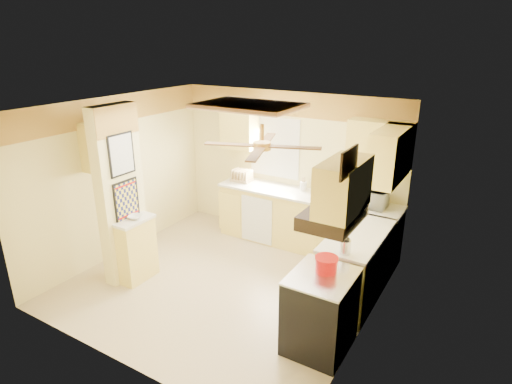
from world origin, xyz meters
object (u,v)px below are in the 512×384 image
Objects in this scene: dutch_oven at (326,264)px; stove at (320,311)px; kettle at (345,246)px; bowl at (135,217)px; microwave at (370,198)px.

stove is at bearing -89.48° from dutch_oven.
kettle reaches higher than stove.
kettle is at bearing 83.51° from dutch_oven.
kettle is at bearing 84.73° from stove.
bowl is (-2.80, 0.03, 0.50)m from stove.
kettle is at bearing 99.58° from microwave.
bowl is at bearing -169.73° from kettle.
bowl is 2.89m from kettle.
stove is at bearing 96.52° from microwave.
kettle is (0.20, -1.61, -0.04)m from microwave.
microwave is (-0.15, 2.15, 0.62)m from stove.
stove is at bearing -95.27° from kettle.
bowl is 0.97× the size of kettle.
kettle reaches higher than bowl.
bowl is 2.80m from dutch_oven.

